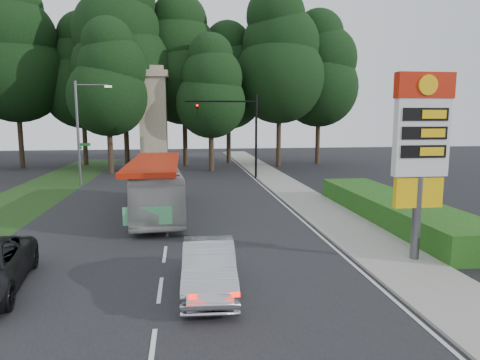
{
  "coord_description": "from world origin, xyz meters",
  "views": [
    {
      "loc": [
        0.8,
        -12.26,
        5.31
      ],
      "look_at": [
        3.56,
        8.58,
        2.2
      ],
      "focal_mm": 32.0,
      "sensor_mm": 36.0,
      "label": 1
    }
  ],
  "objects": [
    {
      "name": "gas_station_pylon",
      "position": [
        9.2,
        1.99,
        4.45
      ],
      "size": [
        2.1,
        0.45,
        6.85
      ],
      "color": "#59595E",
      "rests_on": "ground"
    },
    {
      "name": "monument",
      "position": [
        -2.0,
        30.0,
        5.1
      ],
      "size": [
        3.0,
        3.0,
        10.05
      ],
      "color": "gray",
      "rests_on": "ground"
    },
    {
      "name": "tree_east_near",
      "position": [
        6.0,
        37.0,
        9.68
      ],
      "size": [
        8.12,
        8.12,
        15.95
      ],
      "color": "#2D2116",
      "rests_on": "ground"
    },
    {
      "name": "tree_monument_right",
      "position": [
        3.5,
        29.5,
        8.01
      ],
      "size": [
        6.72,
        6.72,
        13.2
      ],
      "color": "#2D2116",
      "rests_on": "ground"
    },
    {
      "name": "tree_monument_left",
      "position": [
        -6.0,
        29.0,
        8.68
      ],
      "size": [
        7.28,
        7.28,
        14.3
      ],
      "color": "#2D2116",
      "rests_on": "ground"
    },
    {
      "name": "tree_west_mid",
      "position": [
        -16.0,
        35.0,
        11.69
      ],
      "size": [
        9.8,
        9.8,
        19.25
      ],
      "color": "#2D2116",
      "rests_on": "ground"
    },
    {
      "name": "road_surface",
      "position": [
        0.0,
        12.0,
        0.01
      ],
      "size": [
        14.0,
        80.0,
        0.02
      ],
      "primitive_type": "cube",
      "color": "black",
      "rests_on": "ground"
    },
    {
      "name": "sidewalk_right",
      "position": [
        8.5,
        12.0,
        0.06
      ],
      "size": [
        3.0,
        80.0,
        0.12
      ],
      "primitive_type": "cube",
      "color": "gray",
      "rests_on": "ground"
    },
    {
      "name": "ground",
      "position": [
        0.0,
        0.0,
        0.0
      ],
      "size": [
        120.0,
        120.0,
        0.0
      ],
      "primitive_type": "plane",
      "color": "black",
      "rests_on": "ground"
    },
    {
      "name": "traffic_signal_mast",
      "position": [
        5.68,
        24.0,
        4.67
      ],
      "size": [
        6.1,
        0.35,
        7.2
      ],
      "color": "black",
      "rests_on": "ground"
    },
    {
      "name": "tree_center_right",
      "position": [
        1.0,
        35.0,
        11.02
      ],
      "size": [
        9.24,
        9.24,
        18.15
      ],
      "color": "#2D2116",
      "rests_on": "ground"
    },
    {
      "name": "tree_far_east",
      "position": [
        16.0,
        35.0,
        10.35
      ],
      "size": [
        8.68,
        8.68,
        17.05
      ],
      "color": "#2D2116",
      "rests_on": "ground"
    },
    {
      "name": "streetlight_signs",
      "position": [
        -6.99,
        22.01,
        4.44
      ],
      "size": [
        2.75,
        0.98,
        8.0
      ],
      "color": "#59595E",
      "rests_on": "ground"
    },
    {
      "name": "grass_verge_left",
      "position": [
        -9.5,
        18.0,
        0.01
      ],
      "size": [
        5.0,
        50.0,
        0.02
      ],
      "primitive_type": "cube",
      "color": "#193814",
      "rests_on": "ground"
    },
    {
      "name": "transit_bus",
      "position": [
        -0.79,
        11.38,
        1.48
      ],
      "size": [
        3.32,
        10.77,
        2.95
      ],
      "primitive_type": "imported",
      "rotation": [
        0.0,
        0.0,
        0.08
      ],
      "color": "beige",
      "rests_on": "ground"
    },
    {
      "name": "hedge",
      "position": [
        11.5,
        8.0,
        0.6
      ],
      "size": [
        3.0,
        14.0,
        1.2
      ],
      "primitive_type": "cube",
      "color": "#1C4A13",
      "rests_on": "ground"
    },
    {
      "name": "tree_west_near",
      "position": [
        -10.0,
        37.0,
        10.02
      ],
      "size": [
        8.4,
        8.4,
        16.5
      ],
      "color": "#2D2116",
      "rests_on": "ground"
    },
    {
      "name": "tree_east_mid",
      "position": [
        11.0,
        33.0,
        11.35
      ],
      "size": [
        9.52,
        9.52,
        18.7
      ],
      "color": "#2D2116",
      "rests_on": "ground"
    },
    {
      "name": "tree_center_left",
      "position": [
        -5.0,
        33.0,
        12.02
      ],
      "size": [
        10.08,
        10.08,
        19.8
      ],
      "color": "#2D2116",
      "rests_on": "ground"
    },
    {
      "name": "sedan_silver",
      "position": [
        1.5,
        0.32,
        0.74
      ],
      "size": [
        1.75,
        4.57,
        1.49
      ],
      "primitive_type": "imported",
      "rotation": [
        0.0,
        0.0,
        -0.04
      ],
      "color": "#ABADB3",
      "rests_on": "ground"
    }
  ]
}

